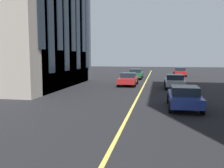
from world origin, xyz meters
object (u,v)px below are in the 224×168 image
car_blue_parked_b (184,97)px  car_red_mid (128,79)px  car_red_trailing (180,72)px  car_silver_far (174,81)px  car_green_near (136,74)px

car_blue_parked_b → car_red_mid: (11.29, 4.80, 0.00)m
car_red_trailing → car_red_mid: (-13.99, 6.57, 0.00)m
car_silver_far → car_red_trailing: (15.36, -1.76, -0.00)m
car_green_near → car_red_trailing: bearing=-48.1°
car_silver_far → car_red_trailing: car_red_trailing is taller
car_red_trailing → car_red_mid: 15.46m
car_red_mid → car_silver_far: bearing=-105.9°
car_blue_parked_b → car_green_near: size_ratio=1.00×
car_blue_parked_b → car_green_near: bearing=13.7°
car_red_mid → car_red_trailing: bearing=-25.2°
car_silver_far → car_red_mid: bearing=74.1°
car_silver_far → car_blue_parked_b: 9.92m
car_red_trailing → car_red_mid: bearing=154.8°
car_green_near → car_red_mid: (-8.15, 0.06, 0.00)m
car_red_mid → car_blue_parked_b: bearing=-156.9°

